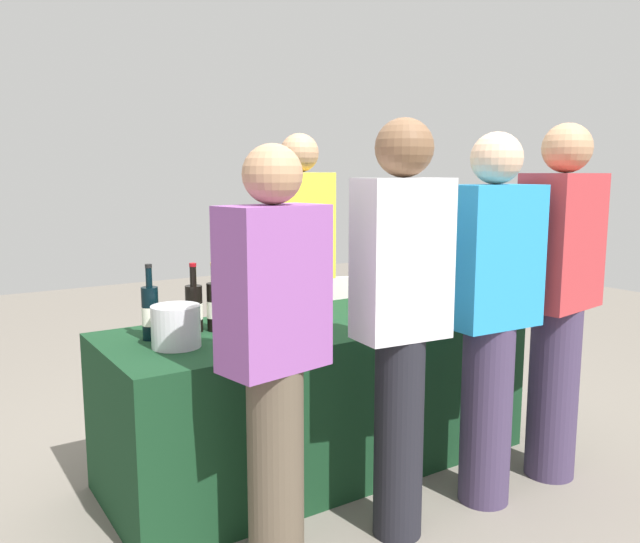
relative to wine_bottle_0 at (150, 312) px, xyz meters
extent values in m
plane|color=slate|center=(0.82, -0.12, -0.87)|extent=(12.00, 12.00, 0.00)
cube|color=#14381E|center=(0.82, -0.12, -0.50)|extent=(2.11, 0.80, 0.75)
cylinder|color=black|center=(0.00, 0.00, 0.00)|extent=(0.07, 0.07, 0.23)
cylinder|color=black|center=(0.00, 0.00, 0.16)|extent=(0.03, 0.03, 0.09)
cylinder|color=black|center=(0.00, 0.00, 0.21)|extent=(0.03, 0.03, 0.02)
cylinder|color=silver|center=(0.00, 0.00, -0.02)|extent=(0.07, 0.07, 0.08)
cylinder|color=black|center=(0.22, 0.03, -0.01)|extent=(0.08, 0.08, 0.22)
cylinder|color=black|center=(0.22, 0.03, 0.14)|extent=(0.03, 0.03, 0.09)
cylinder|color=maroon|center=(0.22, 0.03, 0.19)|extent=(0.03, 0.03, 0.02)
cylinder|color=silver|center=(0.22, 0.03, -0.02)|extent=(0.08, 0.08, 0.08)
cylinder|color=black|center=(0.30, -0.01, -0.01)|extent=(0.07, 0.07, 0.22)
cylinder|color=black|center=(0.30, -0.01, 0.14)|extent=(0.03, 0.03, 0.08)
cylinder|color=gold|center=(0.30, -0.01, 0.19)|extent=(0.03, 0.03, 0.02)
cylinder|color=silver|center=(0.30, -0.01, -0.02)|extent=(0.07, 0.07, 0.08)
cylinder|color=black|center=(0.47, 0.07, 0.00)|extent=(0.07, 0.07, 0.24)
cylinder|color=black|center=(0.47, 0.07, 0.15)|extent=(0.03, 0.03, 0.07)
cylinder|color=maroon|center=(0.47, 0.07, 0.19)|extent=(0.03, 0.03, 0.02)
cylinder|color=silver|center=(0.47, 0.07, -0.02)|extent=(0.07, 0.07, 0.08)
cylinder|color=black|center=(0.61, 0.08, -0.01)|extent=(0.07, 0.07, 0.22)
cylinder|color=black|center=(0.61, 0.08, 0.14)|extent=(0.03, 0.03, 0.09)
cylinder|color=maroon|center=(0.61, 0.08, 0.19)|extent=(0.03, 0.03, 0.02)
cylinder|color=silver|center=(0.61, 0.08, -0.02)|extent=(0.08, 0.08, 0.08)
cylinder|color=black|center=(0.74, 0.00, -0.02)|extent=(0.07, 0.07, 0.21)
cylinder|color=black|center=(0.74, 0.00, 0.13)|extent=(0.03, 0.03, 0.08)
cylinder|color=gold|center=(0.74, 0.00, 0.18)|extent=(0.03, 0.03, 0.02)
cylinder|color=silver|center=(0.74, 0.00, -0.03)|extent=(0.07, 0.07, 0.07)
cylinder|color=black|center=(1.27, -0.03, -0.01)|extent=(0.08, 0.08, 0.22)
cylinder|color=black|center=(1.27, -0.03, 0.14)|extent=(0.03, 0.03, 0.07)
cylinder|color=maroon|center=(1.27, -0.03, 0.18)|extent=(0.03, 0.03, 0.02)
cylinder|color=silver|center=(1.27, -0.03, -0.02)|extent=(0.08, 0.08, 0.08)
cylinder|color=black|center=(1.45, 0.03, -0.02)|extent=(0.07, 0.07, 0.21)
cylinder|color=black|center=(1.45, 0.03, 0.13)|extent=(0.03, 0.03, 0.09)
cylinder|color=black|center=(1.45, 0.03, 0.18)|extent=(0.03, 0.03, 0.02)
cylinder|color=silver|center=(1.45, 0.03, -0.03)|extent=(0.07, 0.07, 0.07)
cylinder|color=silver|center=(1.18, -0.27, -0.12)|extent=(0.06, 0.06, 0.00)
cylinder|color=silver|center=(1.18, -0.27, -0.09)|extent=(0.01, 0.01, 0.06)
sphere|color=silver|center=(1.18, -0.27, -0.02)|extent=(0.07, 0.07, 0.07)
cylinder|color=silver|center=(1.34, -0.29, -0.12)|extent=(0.06, 0.06, 0.00)
cylinder|color=silver|center=(1.34, -0.29, -0.09)|extent=(0.01, 0.01, 0.06)
sphere|color=silver|center=(1.34, -0.29, -0.02)|extent=(0.07, 0.07, 0.07)
sphere|color=#590C19|center=(1.34, -0.29, -0.03)|extent=(0.04, 0.04, 0.04)
cylinder|color=silver|center=(1.58, -0.21, -0.12)|extent=(0.06, 0.06, 0.00)
cylinder|color=silver|center=(1.58, -0.21, -0.08)|extent=(0.01, 0.01, 0.08)
sphere|color=silver|center=(1.58, -0.21, -0.01)|extent=(0.07, 0.07, 0.07)
cylinder|color=silver|center=(0.05, -0.18, -0.03)|extent=(0.21, 0.21, 0.18)
cylinder|color=#3F3351|center=(1.12, 0.56, -0.45)|extent=(0.21, 0.21, 0.85)
cube|color=yellow|center=(1.12, 0.56, 0.29)|extent=(0.39, 0.23, 0.64)
sphere|color=tan|center=(1.12, 0.56, 0.72)|extent=(0.23, 0.23, 0.23)
cylinder|color=brown|center=(0.20, -0.75, -0.48)|extent=(0.21, 0.21, 0.78)
cube|color=#8C4C99|center=(0.20, -0.75, 0.20)|extent=(0.41, 0.27, 0.59)
sphere|color=tan|center=(0.20, -0.75, 0.60)|extent=(0.21, 0.21, 0.21)
cylinder|color=black|center=(0.73, -0.82, -0.46)|extent=(0.20, 0.20, 0.83)
cube|color=silver|center=(0.73, -0.82, 0.27)|extent=(0.38, 0.24, 0.63)
sphere|color=brown|center=(0.73, -0.82, 0.70)|extent=(0.23, 0.23, 0.23)
cylinder|color=#3F3351|center=(1.24, -0.83, -0.46)|extent=(0.23, 0.23, 0.82)
cube|color=#268CCC|center=(1.24, -0.83, 0.25)|extent=(0.42, 0.25, 0.61)
sphere|color=#D8AD8C|center=(1.24, -0.83, 0.67)|extent=(0.22, 0.22, 0.22)
cylinder|color=#3F3351|center=(1.70, -0.83, -0.45)|extent=(0.24, 0.24, 0.84)
cube|color=#B23338|center=(1.70, -0.83, 0.29)|extent=(0.46, 0.30, 0.63)
sphere|color=tan|center=(1.70, -0.83, 0.72)|extent=(0.23, 0.23, 0.23)
cube|color=white|center=(1.50, 0.75, -0.48)|extent=(0.60, 0.17, 0.79)
camera|label=1|loc=(-0.88, -2.69, 0.60)|focal=35.76mm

